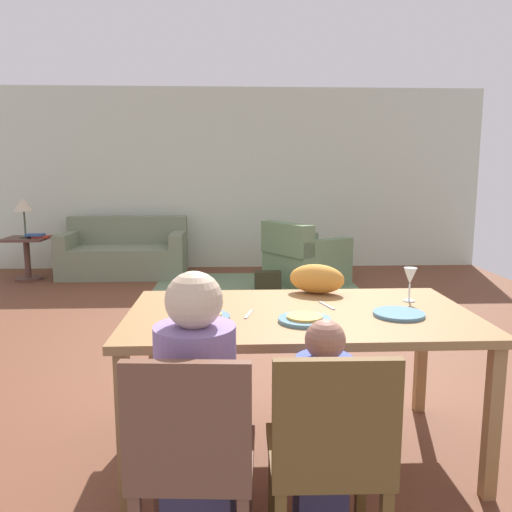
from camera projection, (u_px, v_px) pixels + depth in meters
The scene contains 24 objects.
ground_plane at pixel (240, 332), 4.78m from camera, with size 7.48×6.55×0.02m, color brown.
back_wall at pixel (236, 179), 7.84m from camera, with size 7.48×0.10×2.70m, color beige.
dining_table at pixel (299, 325), 2.61m from camera, with size 1.73×0.99×0.76m.
plate_near_man at pixel (204, 318), 2.46m from camera, with size 0.25×0.25×0.02m, color slate.
pizza_near_man at pixel (204, 315), 2.46m from camera, with size 0.17×0.17×0.01m, color #DC9D4D.
plate_near_child at pixel (305, 320), 2.42m from camera, with size 0.25×0.25×0.02m, color teal.
pizza_near_child at pixel (305, 317), 2.42m from camera, with size 0.17×0.17×0.01m, color gold.
plate_near_woman at pixel (399, 314), 2.52m from camera, with size 0.25×0.25×0.02m, color teal.
wine_glass at pixel (410, 277), 2.79m from camera, with size 0.07×0.07×0.19m.
fork at pixel (249, 314), 2.54m from camera, with size 0.02×0.15×0.01m, color silver.
knife at pixel (327, 305), 2.71m from camera, with size 0.01×0.17×0.01m, color silver.
dining_chair_man at pixel (192, 454), 1.78m from camera, with size 0.45×0.45×0.87m.
person_man at pixel (198, 424), 1.95m from camera, with size 0.30×0.41×1.11m.
dining_chair_child at pixel (330, 451), 1.80m from camera, with size 0.43×0.43×0.87m.
person_child at pixel (322, 441), 1.98m from camera, with size 0.22×0.29×0.92m.
cat at pixel (317, 279), 2.98m from camera, with size 0.32×0.16×0.17m, color orange.
area_rug at pixel (256, 287), 6.61m from camera, with size 2.60×1.80×0.01m, color #677E5B.
couch at pixel (125, 254), 7.32m from camera, with size 1.72×0.86×0.82m.
armchair at pixel (304, 260), 6.75m from camera, with size 1.18×1.18×0.82m.
side_table at pixel (27, 252), 7.00m from camera, with size 0.56×0.56×0.58m.
table_lamp at pixel (23, 206), 6.90m from camera, with size 0.26×0.26×0.54m.
book_lower at pixel (41, 237), 6.94m from camera, with size 0.22×0.16×0.03m, color #A23123.
book_upper at pixel (35, 235), 6.92m from camera, with size 0.22×0.16×0.03m, color #2D4D83.
handbag at pixel (268, 282), 6.30m from camera, with size 0.32×0.16×0.26m, color #292717.
Camera 1 is at (-0.06, -3.93, 1.46)m, focal length 36.13 mm.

